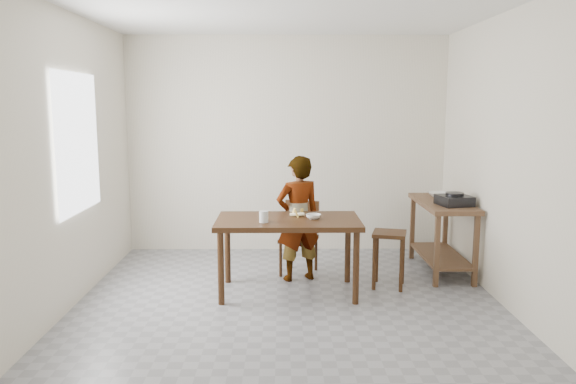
{
  "coord_description": "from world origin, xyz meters",
  "views": [
    {
      "loc": [
        -0.06,
        -5.08,
        1.86
      ],
      "look_at": [
        0.0,
        0.4,
        1.0
      ],
      "focal_mm": 35.0,
      "sensor_mm": 36.0,
      "label": 1
    }
  ],
  "objects_px": {
    "child": "(298,219)",
    "dining_chair": "(299,238)",
    "prep_counter": "(441,236)",
    "dining_table": "(288,256)",
    "stool": "(389,259)"
  },
  "relations": [
    {
      "from": "child",
      "to": "dining_chair",
      "type": "xyz_separation_m",
      "value": [
        0.01,
        0.22,
        -0.27
      ]
    },
    {
      "from": "child",
      "to": "dining_chair",
      "type": "distance_m",
      "value": 0.35
    },
    {
      "from": "prep_counter",
      "to": "child",
      "type": "height_order",
      "value": "child"
    },
    {
      "from": "prep_counter",
      "to": "dining_chair",
      "type": "bearing_deg",
      "value": -177.82
    },
    {
      "from": "dining_table",
      "to": "prep_counter",
      "type": "xyz_separation_m",
      "value": [
        1.72,
        0.7,
        0.03
      ]
    },
    {
      "from": "dining_table",
      "to": "stool",
      "type": "xyz_separation_m",
      "value": [
        1.03,
        0.17,
        -0.09
      ]
    },
    {
      "from": "child",
      "to": "stool",
      "type": "distance_m",
      "value": 1.03
    },
    {
      "from": "dining_table",
      "to": "child",
      "type": "height_order",
      "value": "child"
    },
    {
      "from": "dining_chair",
      "to": "stool",
      "type": "xyz_separation_m",
      "value": [
        0.91,
        -0.47,
        -0.11
      ]
    },
    {
      "from": "dining_table",
      "to": "dining_chair",
      "type": "distance_m",
      "value": 0.65
    },
    {
      "from": "child",
      "to": "stool",
      "type": "bearing_deg",
      "value": 143.64
    },
    {
      "from": "child",
      "to": "dining_chair",
      "type": "bearing_deg",
      "value": -114.86
    },
    {
      "from": "stool",
      "to": "child",
      "type": "bearing_deg",
      "value": 164.81
    },
    {
      "from": "stool",
      "to": "dining_chair",
      "type": "bearing_deg",
      "value": 152.73
    },
    {
      "from": "dining_chair",
      "to": "stool",
      "type": "height_order",
      "value": "dining_chair"
    }
  ]
}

